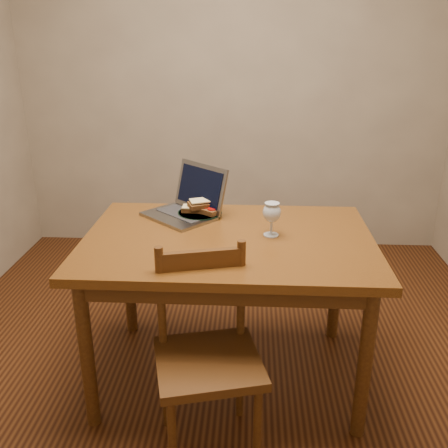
# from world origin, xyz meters

# --- Properties ---
(floor) EXTENTS (3.20, 3.20, 0.02)m
(floor) POSITION_xyz_m (0.00, 0.00, -0.01)
(floor) COLOR black
(floor) RESTS_ON ground
(back_wall) EXTENTS (3.20, 0.02, 2.60)m
(back_wall) POSITION_xyz_m (0.00, 1.61, 1.30)
(back_wall) COLOR gray
(back_wall) RESTS_ON floor
(front_wall) EXTENTS (3.20, 0.02, 2.60)m
(front_wall) POSITION_xyz_m (0.00, -1.61, 1.30)
(front_wall) COLOR gray
(front_wall) RESTS_ON floor
(table) EXTENTS (1.30, 0.90, 0.74)m
(table) POSITION_xyz_m (0.04, -0.10, 0.65)
(table) COLOR #45240B
(table) RESTS_ON floor
(chair) EXTENTS (0.48, 0.47, 0.43)m
(chair) POSITION_xyz_m (-0.02, -0.55, 0.46)
(chair) COLOR #391D0C
(chair) RESTS_ON floor
(plate) EXTENTS (0.22, 0.22, 0.02)m
(plate) POSITION_xyz_m (-0.11, 0.17, 0.75)
(plate) COLOR black
(plate) RESTS_ON table
(sandwich_cheese) EXTENTS (0.11, 0.07, 0.03)m
(sandwich_cheese) POSITION_xyz_m (-0.15, 0.18, 0.78)
(sandwich_cheese) COLOR #381E0C
(sandwich_cheese) RESTS_ON plate
(sandwich_tomato) EXTENTS (0.13, 0.12, 0.03)m
(sandwich_tomato) POSITION_xyz_m (-0.07, 0.16, 0.78)
(sandwich_tomato) COLOR #381E0C
(sandwich_tomato) RESTS_ON plate
(sandwich_top) EXTENTS (0.13, 0.11, 0.03)m
(sandwich_top) POSITION_xyz_m (-0.11, 0.18, 0.80)
(sandwich_top) COLOR #381E0C
(sandwich_top) RESTS_ON plate
(milk_glass) EXTENTS (0.08, 0.08, 0.16)m
(milk_glass) POSITION_xyz_m (0.23, -0.07, 0.82)
(milk_glass) COLOR white
(milk_glass) RESTS_ON table
(laptop) EXTENTS (0.46, 0.45, 0.24)m
(laptop) POSITION_xyz_m (-0.17, 0.19, 0.80)
(laptop) COLOR slate
(laptop) RESTS_ON table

